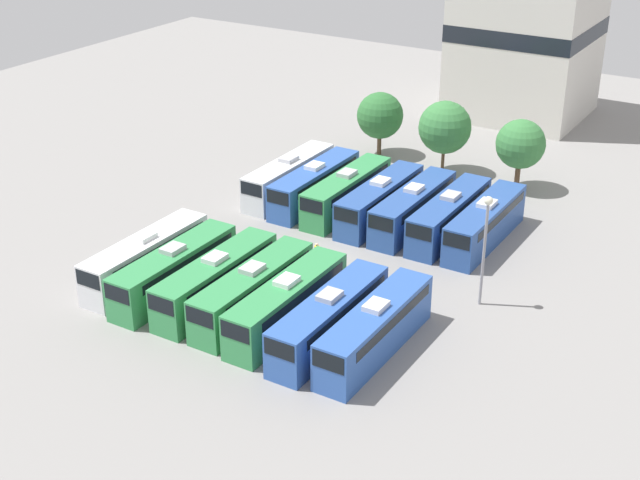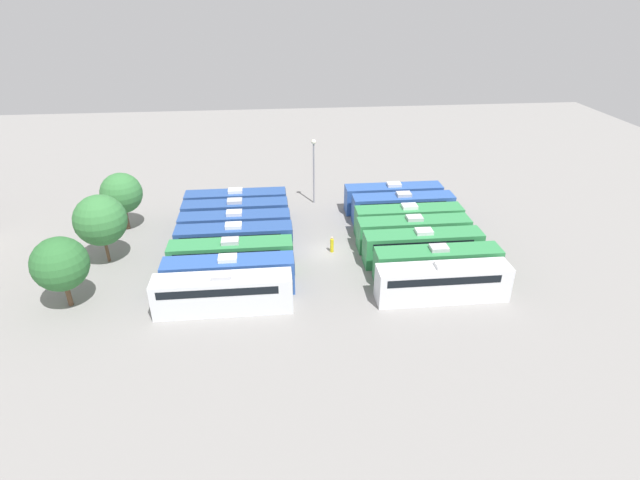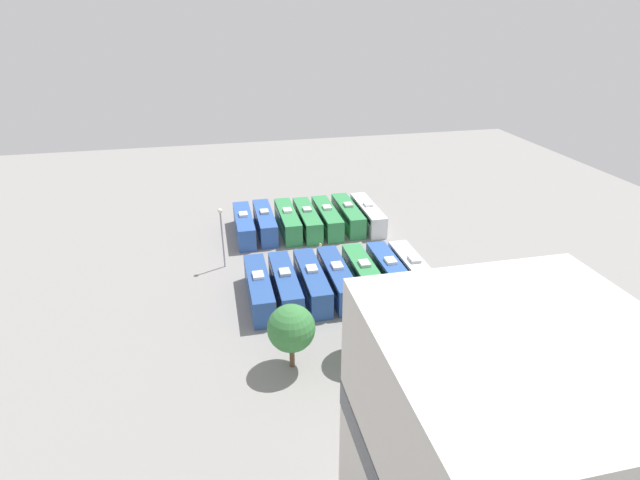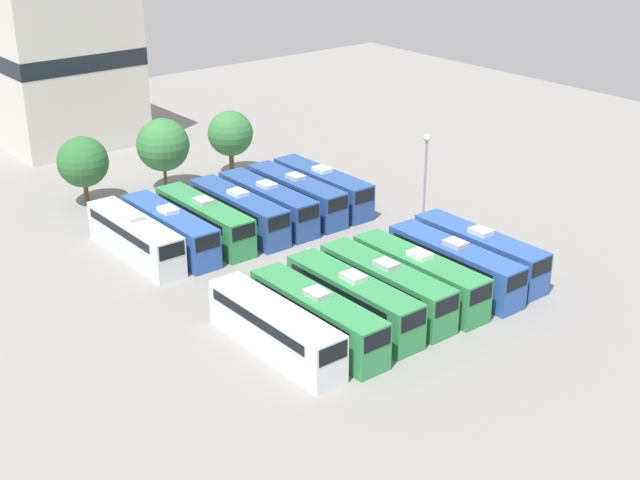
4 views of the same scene
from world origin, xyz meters
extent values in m
plane|color=gray|center=(0.00, 0.00, 0.00)|extent=(129.50, 129.50, 0.00)
cube|color=silver|center=(-9.41, -9.08, 1.60)|extent=(2.41, 11.46, 3.19)
cube|color=black|center=(-9.41, -8.79, 2.49)|extent=(2.45, 9.74, 0.70)
cube|color=black|center=(-9.41, -14.80, 2.48)|extent=(2.12, 0.08, 1.12)
cube|color=white|center=(-9.41, -9.08, 3.37)|extent=(1.20, 1.60, 0.35)
cube|color=#338C4C|center=(-6.38, -9.54, 1.60)|extent=(2.41, 11.46, 3.19)
cube|color=black|center=(-6.38, -9.25, 2.49)|extent=(2.45, 9.74, 0.70)
cube|color=black|center=(-6.38, -15.26, 2.48)|extent=(2.12, 0.08, 1.12)
cube|color=#B2B2B7|center=(-6.38, -9.54, 3.37)|extent=(1.20, 1.60, 0.35)
cube|color=#338C4C|center=(-2.99, -9.14, 1.60)|extent=(2.41, 11.46, 3.19)
cube|color=black|center=(-2.99, -8.85, 2.49)|extent=(2.45, 9.74, 0.70)
cube|color=black|center=(-2.99, -14.86, 2.48)|extent=(2.12, 0.08, 1.12)
cube|color=silver|center=(-2.99, -9.14, 3.37)|extent=(1.20, 1.60, 0.35)
cube|color=#338C4C|center=(0.07, -9.05, 1.60)|extent=(2.41, 11.46, 3.19)
cube|color=black|center=(0.07, -8.76, 2.49)|extent=(2.45, 9.74, 0.70)
cube|color=black|center=(0.07, -14.77, 2.48)|extent=(2.12, 0.08, 1.12)
cube|color=#B2B2B7|center=(0.07, -9.05, 3.37)|extent=(1.20, 1.60, 0.35)
cube|color=#338C4C|center=(2.99, -9.30, 1.60)|extent=(2.41, 11.46, 3.19)
cube|color=black|center=(2.99, -9.02, 2.49)|extent=(2.45, 9.74, 0.70)
cube|color=black|center=(2.99, -15.02, 2.48)|extent=(2.12, 0.08, 1.12)
cube|color=white|center=(2.99, -9.30, 3.37)|extent=(1.20, 1.60, 0.35)
cube|color=#2D56A8|center=(6.37, -9.54, 1.60)|extent=(2.41, 11.46, 3.19)
cube|color=black|center=(6.37, -9.25, 2.49)|extent=(2.45, 9.74, 0.70)
cube|color=black|center=(6.37, -15.26, 2.48)|extent=(2.12, 0.08, 1.12)
cube|color=#B2B2B7|center=(6.37, -9.54, 3.37)|extent=(1.20, 1.60, 0.35)
cube|color=#2D56A8|center=(9.48, -9.14, 1.60)|extent=(2.41, 11.46, 3.19)
cube|color=black|center=(9.48, -8.86, 2.49)|extent=(2.45, 9.74, 0.70)
cube|color=black|center=(9.48, -14.86, 2.48)|extent=(2.12, 0.08, 1.12)
cube|color=silver|center=(9.48, -9.14, 3.37)|extent=(1.20, 1.60, 0.35)
cube|color=silver|center=(-9.23, 9.59, 1.60)|extent=(2.41, 11.46, 3.19)
cube|color=black|center=(-9.23, 9.87, 2.49)|extent=(2.45, 9.74, 0.70)
cube|color=black|center=(-9.23, 3.87, 2.48)|extent=(2.12, 0.08, 1.12)
cube|color=#B2B2B7|center=(-9.23, 9.59, 3.37)|extent=(1.20, 1.60, 0.35)
cube|color=#2D56A8|center=(-6.37, 9.26, 1.60)|extent=(2.41, 11.46, 3.19)
cube|color=black|center=(-6.37, 9.55, 2.49)|extent=(2.45, 9.74, 0.70)
cube|color=black|center=(-6.37, 3.54, 2.48)|extent=(2.12, 0.08, 1.12)
cube|color=white|center=(-6.37, 9.26, 3.37)|extent=(1.20, 1.60, 0.35)
cube|color=#338C4C|center=(-3.14, 9.24, 1.60)|extent=(2.41, 11.46, 3.19)
cube|color=black|center=(-3.14, 9.53, 2.49)|extent=(2.45, 9.74, 0.70)
cube|color=black|center=(-3.14, 3.52, 2.48)|extent=(2.12, 0.08, 1.12)
cube|color=#B2B2B7|center=(-3.14, 9.24, 3.37)|extent=(1.20, 1.60, 0.35)
cube|color=#284C93|center=(0.13, 9.10, 1.60)|extent=(2.41, 11.46, 3.19)
cube|color=black|center=(0.13, 9.39, 2.49)|extent=(2.45, 9.74, 0.70)
cube|color=black|center=(0.13, 3.38, 2.48)|extent=(2.12, 0.08, 1.12)
cube|color=white|center=(0.13, 9.10, 3.37)|extent=(1.20, 1.60, 0.35)
cube|color=#284C93|center=(3.15, 9.19, 1.60)|extent=(2.41, 11.46, 3.19)
cube|color=black|center=(3.15, 9.48, 2.49)|extent=(2.45, 9.74, 0.70)
cube|color=black|center=(3.15, 3.47, 2.48)|extent=(2.12, 0.08, 1.12)
cube|color=silver|center=(3.15, 9.19, 3.37)|extent=(1.20, 1.60, 0.35)
cube|color=#284C93|center=(6.31, 9.30, 1.60)|extent=(2.41, 11.46, 3.19)
cube|color=black|center=(6.31, 9.58, 2.49)|extent=(2.45, 9.74, 0.70)
cube|color=black|center=(6.31, 3.58, 2.48)|extent=(2.12, 0.08, 1.12)
cube|color=#B2B2B7|center=(6.31, 9.30, 3.37)|extent=(1.20, 1.60, 0.35)
cube|color=#284C93|center=(9.33, 9.38, 1.60)|extent=(2.41, 11.46, 3.19)
cube|color=black|center=(9.33, 9.67, 2.49)|extent=(2.45, 9.74, 0.70)
cube|color=black|center=(9.33, 3.66, 2.48)|extent=(2.12, 0.08, 1.12)
cube|color=white|center=(9.33, 9.38, 3.37)|extent=(1.20, 1.60, 0.35)
cylinder|color=gold|center=(-0.05, -0.63, 0.73)|extent=(0.36, 0.36, 1.47)
sphere|color=tan|center=(-0.05, -0.63, 1.59)|extent=(0.24, 0.24, 0.24)
cylinder|color=gray|center=(12.80, 0.05, 3.81)|extent=(0.20, 0.20, 7.61)
sphere|color=#EAE5C6|center=(12.80, 0.05, 7.79)|extent=(0.60, 0.60, 0.60)
cylinder|color=brown|center=(-7.18, 22.75, 1.23)|extent=(0.42, 0.42, 2.46)
sphere|color=#2D6B33|center=(-7.18, 22.75, 4.06)|extent=(4.56, 4.56, 4.56)
cylinder|color=brown|center=(0.23, 21.53, 1.39)|extent=(0.31, 0.31, 2.77)
sphere|color=#387A3D|center=(0.23, 21.53, 4.49)|extent=(4.91, 4.91, 4.91)
cylinder|color=brown|center=(7.60, 21.44, 1.36)|extent=(0.47, 0.47, 2.71)
sphere|color=#387A3D|center=(7.60, 21.44, 4.26)|extent=(4.42, 4.42, 4.42)
cube|color=beige|center=(0.03, 42.88, 8.72)|extent=(13.77, 13.73, 17.43)
cube|color=black|center=(0.03, 42.88, 9.59)|extent=(13.83, 13.79, 1.80)
camera|label=1|loc=(31.38, -51.61, 30.89)|focal=50.00mm
camera|label=2|loc=(-44.46, 5.06, 24.69)|focal=28.00mm
camera|label=3|loc=(13.23, 58.51, 30.69)|focal=28.00mm
camera|label=4|loc=(-37.97, -49.10, 28.68)|focal=50.00mm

